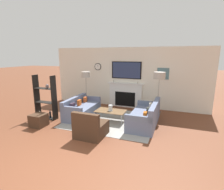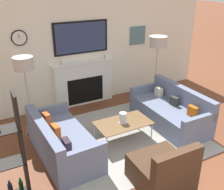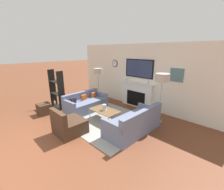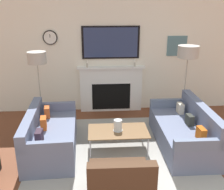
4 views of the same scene
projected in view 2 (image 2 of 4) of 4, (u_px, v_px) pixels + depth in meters
name	position (u px, v px, depth m)	size (l,w,h in m)	color
fireplace_wall	(82.00, 56.00, 6.42)	(7.21, 0.28, 2.70)	white
area_rug	(121.00, 137.00, 5.33)	(3.10, 2.64, 0.01)	#9A9993
couch_left	(62.00, 143.00, 4.68)	(0.91, 1.78, 0.75)	slate
couch_right	(170.00, 112.00, 5.76)	(0.87, 1.89, 0.81)	slate
armchair	(163.00, 171.00, 4.02)	(0.83, 0.83, 0.81)	#432C1E
coffee_table	(123.00, 123.00, 5.13)	(1.08, 0.64, 0.39)	brown
hurricane_candle	(123.00, 118.00, 5.08)	(0.17, 0.17, 0.21)	silver
floor_lamp_left	(23.00, 65.00, 4.85)	(0.38, 0.38, 1.66)	#9E998E
floor_lamp_right	(158.00, 43.00, 6.16)	(0.44, 0.44, 1.75)	#9E998E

